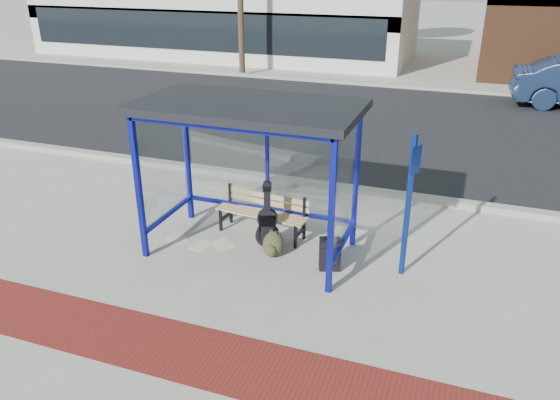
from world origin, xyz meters
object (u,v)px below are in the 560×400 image
at_px(bench, 263,211).
at_px(suitcase, 330,254).
at_px(guitar_bag, 267,224).
at_px(backpack, 273,245).

xyz_separation_m(bench, suitcase, (1.38, -0.76, -0.17)).
bearing_deg(guitar_bag, backpack, -72.61).
height_order(guitar_bag, backpack, guitar_bag).
relative_size(bench, suitcase, 2.94).
bearing_deg(suitcase, guitar_bag, 143.52).
bearing_deg(bench, suitcase, -22.85).
relative_size(guitar_bag, suitcase, 1.94).
xyz_separation_m(guitar_bag, backpack, (0.19, -0.27, -0.20)).
distance_m(suitcase, backpack, 0.96).
relative_size(bench, backpack, 4.01).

